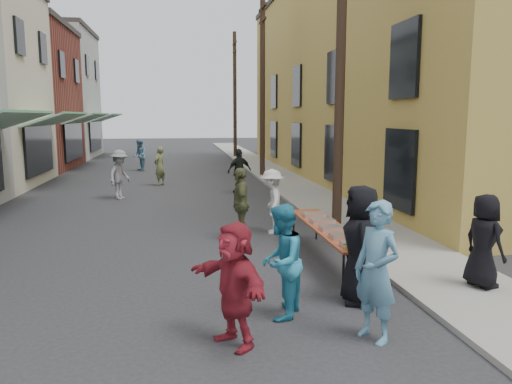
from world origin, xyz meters
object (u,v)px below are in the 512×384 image
object	(u,v)px
utility_pole_near	(341,59)
catering_tray_sausage	(355,245)
serving_table	(328,228)
guest_front_a	(361,245)
guest_front_c	(281,262)
utility_pole_mid	(263,86)
server	(484,241)
utility_pole_far	(235,96)

from	to	relation	value
utility_pole_near	catering_tray_sausage	world-z (taller)	utility_pole_near
serving_table	guest_front_a	size ratio (longest dim) A/B	2.05
utility_pole_near	guest_front_c	bearing A→B (deg)	-115.79
utility_pole_mid	serving_table	world-z (taller)	utility_pole_mid
guest_front_a	guest_front_c	size ratio (longest dim) A/B	1.12
utility_pole_near	guest_front_a	world-z (taller)	utility_pole_near
guest_front_c	server	world-z (taller)	guest_front_c
serving_table	server	size ratio (longest dim) A/B	2.45
guest_front_c	guest_front_a	bearing A→B (deg)	132.22
serving_table	guest_front_a	bearing A→B (deg)	-94.22
utility_pole_far	guest_front_a	size ratio (longest dim) A/B	4.61
catering_tray_sausage	guest_front_c	size ratio (longest dim) A/B	0.29
utility_pole_near	serving_table	world-z (taller)	utility_pole_near
utility_pole_far	catering_tray_sausage	size ratio (longest dim) A/B	18.00
serving_table	guest_front_a	xyz separation A→B (m)	(-0.17, -2.35, 0.26)
utility_pole_far	serving_table	world-z (taller)	utility_pole_far
utility_pole_far	catering_tray_sausage	xyz separation A→B (m)	(-1.13, -28.50, -3.71)
catering_tray_sausage	utility_pole_near	bearing A→B (deg)	75.93
utility_pole_far	server	size ratio (longest dim) A/B	5.52
guest_front_c	server	distance (m)	3.73
catering_tray_sausage	guest_front_a	xyz separation A→B (m)	(-0.17, -0.70, 0.19)
serving_table	server	xyz separation A→B (m)	(2.11, -2.20, 0.20)
utility_pole_far	server	distance (m)	29.28
utility_pole_near	server	bearing A→B (deg)	-78.93
utility_pole_far	catering_tray_sausage	bearing A→B (deg)	-92.26
utility_pole_near	server	xyz separation A→B (m)	(0.99, -5.05, -3.58)
serving_table	server	bearing A→B (deg)	-46.14
guest_front_a	server	xyz separation A→B (m)	(2.29, 0.15, -0.06)
utility_pole_near	catering_tray_sausage	size ratio (longest dim) A/B	18.00
server	utility_pole_near	bearing A→B (deg)	-1.34
utility_pole_mid	server	size ratio (longest dim) A/B	5.52
serving_table	catering_tray_sausage	bearing A→B (deg)	-90.00
serving_table	server	distance (m)	3.06
utility_pole_near	guest_front_c	xyz separation A→B (m)	(-2.70, -5.59, -3.62)
serving_table	utility_pole_mid	bearing A→B (deg)	85.66
utility_pole_mid	guest_front_a	world-z (taller)	utility_pole_mid
utility_pole_far	server	world-z (taller)	utility_pole_far
utility_pole_near	utility_pole_mid	bearing A→B (deg)	90.00
guest_front_a	utility_pole_near	bearing A→B (deg)	178.06
serving_table	catering_tray_sausage	xyz separation A→B (m)	(0.00, -1.65, 0.08)
utility_pole_mid	catering_tray_sausage	distance (m)	16.95
serving_table	catering_tray_sausage	world-z (taller)	catering_tray_sausage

